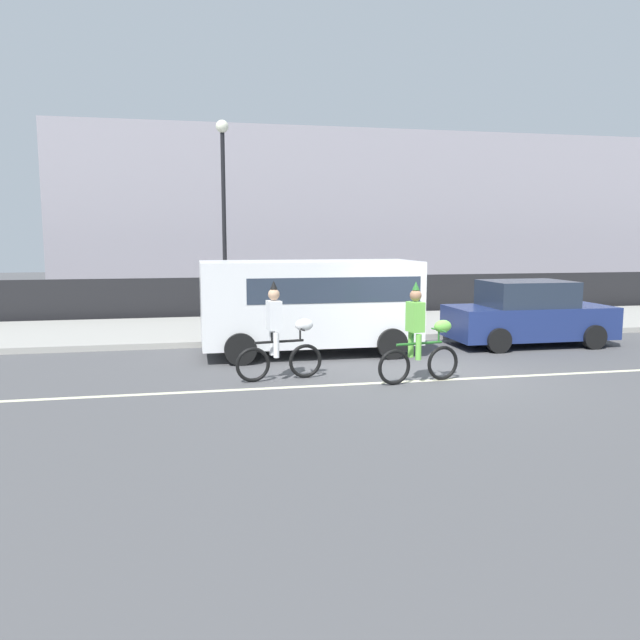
% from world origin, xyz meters
% --- Properties ---
extents(ground_plane, '(80.00, 80.00, 0.00)m').
position_xyz_m(ground_plane, '(0.00, 0.00, 0.00)').
color(ground_plane, '#4C4C4F').
extents(road_centre_line, '(36.00, 0.14, 0.01)m').
position_xyz_m(road_centre_line, '(0.00, -0.50, 0.00)').
color(road_centre_line, beige).
rests_on(road_centre_line, ground).
extents(sidewalk_curb, '(60.00, 5.00, 0.15)m').
position_xyz_m(sidewalk_curb, '(0.00, 6.50, 0.07)').
color(sidewalk_curb, '#9E9B93').
rests_on(sidewalk_curb, ground).
extents(fence_line, '(40.00, 0.08, 1.40)m').
position_xyz_m(fence_line, '(0.00, 9.40, 0.70)').
color(fence_line, black).
rests_on(fence_line, ground).
extents(building_backdrop, '(28.00, 8.00, 7.20)m').
position_xyz_m(building_backdrop, '(3.72, 18.00, 3.60)').
color(building_backdrop, '#99939E').
rests_on(building_backdrop, ground).
extents(parade_cyclist_zebra, '(1.71, 0.52, 1.92)m').
position_xyz_m(parade_cyclist_zebra, '(-3.14, 0.14, 0.84)').
color(parade_cyclist_zebra, black).
rests_on(parade_cyclist_zebra, ground).
extents(parade_cyclist_lime, '(1.71, 0.53, 1.92)m').
position_xyz_m(parade_cyclist_lime, '(-0.59, -0.60, 0.84)').
color(parade_cyclist_lime, black).
rests_on(parade_cyclist_lime, ground).
extents(parked_van_white, '(5.00, 2.22, 2.18)m').
position_xyz_m(parked_van_white, '(-2.01, 2.70, 1.28)').
color(parked_van_white, white).
rests_on(parked_van_white, ground).
extents(parked_car_navy, '(4.10, 1.92, 1.64)m').
position_xyz_m(parked_car_navy, '(3.57, 2.75, 0.78)').
color(parked_car_navy, navy).
rests_on(parked_car_navy, ground).
extents(street_lamp_post, '(0.36, 0.36, 5.86)m').
position_xyz_m(street_lamp_post, '(-3.81, 6.81, 3.99)').
color(street_lamp_post, black).
rests_on(street_lamp_post, sidewalk_curb).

